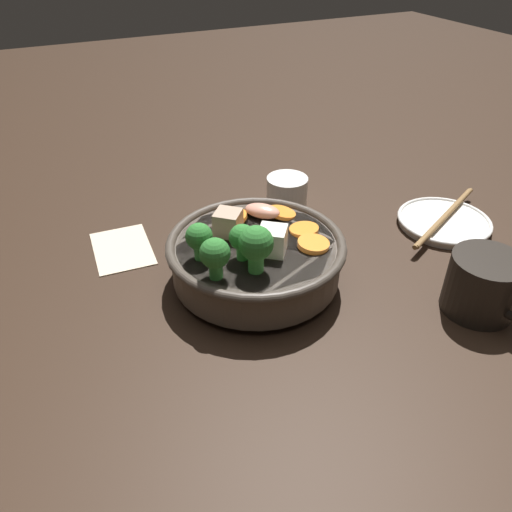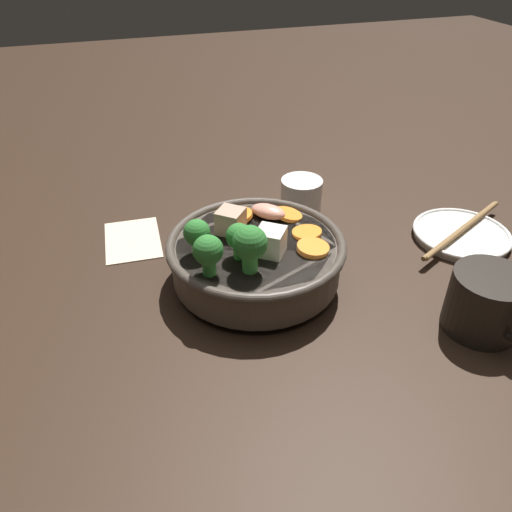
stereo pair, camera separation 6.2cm
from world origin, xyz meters
name	(u,v)px [view 1 (the left image)]	position (x,y,z in m)	size (l,w,h in m)	color
ground_plane	(256,280)	(0.00, 0.00, 0.00)	(3.00, 3.00, 0.00)	black
stirfry_bowl	(255,254)	(0.00, 0.00, 0.04)	(0.22, 0.22, 0.11)	#51473D
side_saucer	(444,222)	(0.00, 0.31, 0.01)	(0.14, 0.14, 0.01)	white
tea_cup	(287,194)	(-0.14, 0.12, 0.03)	(0.06, 0.06, 0.06)	white
dark_mug	(483,285)	(0.16, 0.21, 0.04)	(0.10, 0.08, 0.07)	black
napkin	(122,248)	(-0.15, -0.14, 0.00)	(0.11, 0.08, 0.00)	beige
chopsticks_pair	(446,217)	(0.00, 0.31, 0.02)	(0.11, 0.20, 0.01)	olive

